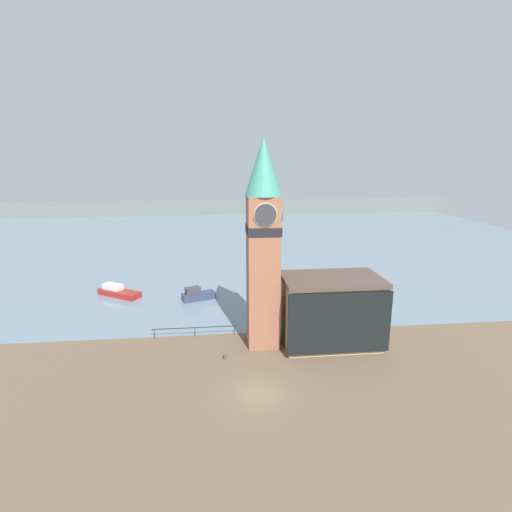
# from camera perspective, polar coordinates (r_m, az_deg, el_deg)

# --- Properties ---
(ground_plane) EXTENTS (160.00, 160.00, 0.00)m
(ground_plane) POSITION_cam_1_polar(r_m,az_deg,el_deg) (36.37, 0.42, -19.13)
(ground_plane) COLOR brown
(water) EXTENTS (160.00, 120.00, 0.00)m
(water) POSITION_cam_1_polar(r_m,az_deg,el_deg) (104.68, -4.10, 2.94)
(water) COLOR slate
(water) RESTS_ON ground_plane
(far_shoreline) EXTENTS (180.00, 3.00, 5.00)m
(far_shoreline) POSITION_cam_1_polar(r_m,az_deg,el_deg) (143.82, -4.72, 6.93)
(far_shoreline) COLOR slate
(far_shoreline) RESTS_ON water
(pier_railing) EXTENTS (9.66, 0.08, 1.09)m
(pier_railing) POSITION_cam_1_polar(r_m,az_deg,el_deg) (46.55, -8.74, -10.20)
(pier_railing) COLOR #232328
(pier_railing) RESTS_ON ground_plane
(clock_tower) EXTENTS (3.77, 3.77, 21.85)m
(clock_tower) POSITION_cam_1_polar(r_m,az_deg,el_deg) (41.05, 1.04, 2.37)
(clock_tower) COLOR #935B42
(clock_tower) RESTS_ON ground_plane
(pier_building) EXTENTS (10.59, 6.69, 7.53)m
(pier_building) POSITION_cam_1_polar(r_m,az_deg,el_deg) (44.11, 10.65, -7.68)
(pier_building) COLOR tan
(pier_building) RESTS_ON ground_plane
(boat_near) EXTENTS (4.96, 3.14, 1.95)m
(boat_near) POSITION_cam_1_polar(r_m,az_deg,el_deg) (57.92, -8.37, -5.52)
(boat_near) COLOR #333856
(boat_near) RESTS_ON water
(boat_far) EXTENTS (6.85, 5.53, 1.64)m
(boat_far) POSITION_cam_1_polar(r_m,az_deg,el_deg) (62.44, -19.12, -4.83)
(boat_far) COLOR maroon
(boat_far) RESTS_ON water
(mooring_bollard_near) EXTENTS (0.34, 0.34, 0.72)m
(mooring_bollard_near) POSITION_cam_1_polar(r_m,az_deg,el_deg) (41.56, -4.41, -14.03)
(mooring_bollard_near) COLOR brown
(mooring_bollard_near) RESTS_ON ground_plane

